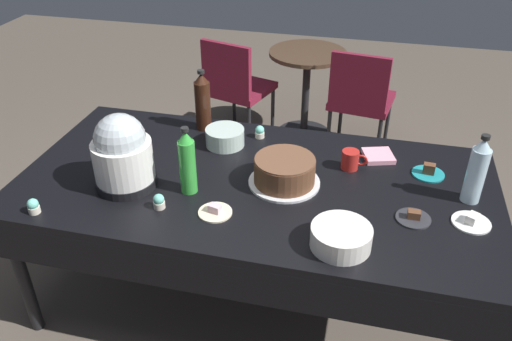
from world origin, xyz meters
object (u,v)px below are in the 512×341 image
at_px(coffee_mug_red, 351,160).
at_px(dessert_plate_charcoal, 413,217).
at_px(soda_bottle_water, 477,171).
at_px(maroon_chair_left, 235,84).
at_px(cupcake_lemon, 33,206).
at_px(soda_bottle_cola, 203,102).
at_px(cupcake_vanilla, 159,202).
at_px(frosted_layer_cake, 284,172).
at_px(ceramic_snack_bowl, 341,237).
at_px(potluck_table, 256,191).
at_px(slow_cooker, 122,154).
at_px(cupcake_rose, 260,132).
at_px(round_cafe_table, 307,79).
at_px(maroon_chair_right, 360,96).
at_px(dessert_plate_teal, 428,172).
at_px(soda_bottle_lime_soda, 187,162).
at_px(dessert_plate_cream, 215,211).
at_px(glass_salad_bowl, 225,137).
at_px(coffee_mug_tan, 128,147).
at_px(dessert_plate_white, 471,221).

bearing_deg(coffee_mug_red, dessert_plate_charcoal, -49.55).
relative_size(soda_bottle_water, maroon_chair_left, 0.38).
bearing_deg(cupcake_lemon, maroon_chair_left, 82.55).
height_order(cupcake_lemon, soda_bottle_cola, soda_bottle_cola).
relative_size(dessert_plate_charcoal, cupcake_vanilla, 2.16).
height_order(frosted_layer_cake, ceramic_snack_bowl, frosted_layer_cake).
relative_size(potluck_table, soda_bottle_cola, 6.56).
xyz_separation_m(slow_cooker, soda_bottle_cola, (0.16, 0.62, -0.01)).
height_order(potluck_table, cupcake_rose, cupcake_rose).
bearing_deg(round_cafe_table, frosted_layer_cake, -84.45).
xyz_separation_m(cupcake_rose, round_cafe_table, (0.03, 1.48, -0.28)).
bearing_deg(maroon_chair_right, round_cafe_table, 152.93).
xyz_separation_m(ceramic_snack_bowl, dessert_plate_teal, (0.35, 0.61, -0.03)).
xyz_separation_m(dessert_plate_charcoal, round_cafe_table, (-0.76, 2.02, -0.26)).
height_order(ceramic_snack_bowl, soda_bottle_lime_soda, soda_bottle_lime_soda).
distance_m(dessert_plate_cream, cupcake_rose, 0.70).
distance_m(glass_salad_bowl, coffee_mug_tan, 0.49).
distance_m(cupcake_vanilla, soda_bottle_water, 1.36).
height_order(soda_bottle_lime_soda, coffee_mug_tan, soda_bottle_lime_soda).
height_order(dessert_plate_cream, cupcake_lemon, cupcake_lemon).
xyz_separation_m(cupcake_vanilla, maroon_chair_left, (-0.22, 1.97, -0.29)).
bearing_deg(round_cafe_table, coffee_mug_tan, -109.05).
xyz_separation_m(cupcake_rose, soda_bottle_cola, (-0.32, 0.03, 0.12)).
distance_m(dessert_plate_white, cupcake_lemon, 1.82).
bearing_deg(potluck_table, coffee_mug_tan, 174.09).
bearing_deg(round_cafe_table, soda_bottle_lime_soda, -96.13).
xyz_separation_m(soda_bottle_lime_soda, coffee_mug_tan, (-0.41, 0.23, -0.10)).
relative_size(potluck_table, dessert_plate_teal, 14.53).
relative_size(glass_salad_bowl, ceramic_snack_bowl, 0.84).
bearing_deg(cupcake_rose, cupcake_lemon, -131.46).
distance_m(soda_bottle_water, soda_bottle_lime_soda, 1.24).
distance_m(frosted_layer_cake, dessert_plate_charcoal, 0.59).
bearing_deg(maroon_chair_right, coffee_mug_tan, -123.85).
relative_size(dessert_plate_cream, coffee_mug_red, 1.17).
xyz_separation_m(potluck_table, cupcake_rose, (-0.08, 0.40, 0.09)).
height_order(coffee_mug_red, coffee_mug_tan, same).
height_order(slow_cooker, coffee_mug_tan, slow_cooker).
distance_m(glass_salad_bowl, soda_bottle_cola, 0.25).
relative_size(glass_salad_bowl, dessert_plate_charcoal, 1.37).
xyz_separation_m(frosted_layer_cake, maroon_chair_right, (0.26, 1.66, -0.32)).
relative_size(cupcake_vanilla, soda_bottle_lime_soda, 0.21).
height_order(frosted_layer_cake, slow_cooker, slow_cooker).
distance_m(frosted_layer_cake, coffee_mug_red, 0.35).
relative_size(frosted_layer_cake, coffee_mug_red, 2.66).
height_order(cupcake_lemon, maroon_chair_right, maroon_chair_right).
bearing_deg(maroon_chair_left, ceramic_snack_bowl, -63.85).
height_order(dessert_plate_white, cupcake_rose, cupcake_rose).
bearing_deg(slow_cooker, maroon_chair_right, 62.64).
relative_size(ceramic_snack_bowl, soda_bottle_water, 0.74).
bearing_deg(slow_cooker, soda_bottle_cola, 75.20).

